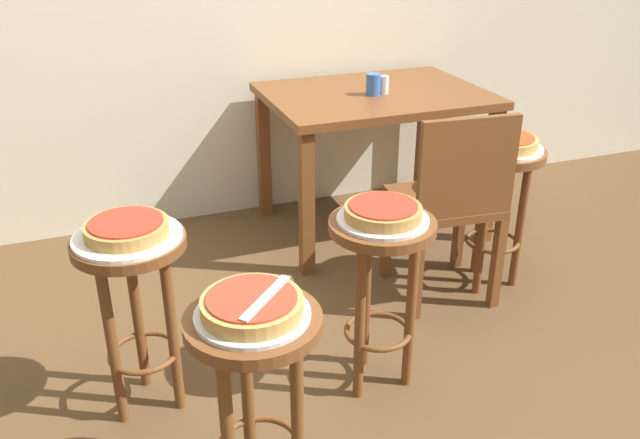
# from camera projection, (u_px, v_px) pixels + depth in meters

# --- Properties ---
(ground_plane) EXTENTS (6.00, 6.00, 0.00)m
(ground_plane) POSITION_uv_depth(u_px,v_px,m) (341.00, 386.00, 2.40)
(ground_plane) COLOR brown
(stool_foreground) EXTENTS (0.35, 0.35, 0.64)m
(stool_foreground) POSITION_uv_depth(u_px,v_px,m) (255.00, 372.00, 1.74)
(stool_foreground) COLOR brown
(stool_foreground) RESTS_ON ground_plane
(serving_plate_foreground) EXTENTS (0.29, 0.29, 0.01)m
(serving_plate_foreground) POSITION_uv_depth(u_px,v_px,m) (252.00, 315.00, 1.66)
(serving_plate_foreground) COLOR silver
(serving_plate_foreground) RESTS_ON stool_foreground
(pizza_foreground) EXTENTS (0.26, 0.26, 0.05)m
(pizza_foreground) POSITION_uv_depth(u_px,v_px,m) (252.00, 305.00, 1.65)
(pizza_foreground) COLOR tan
(pizza_foreground) RESTS_ON serving_plate_foreground
(stool_middle) EXTENTS (0.35, 0.35, 0.64)m
(stool_middle) POSITION_uv_depth(u_px,v_px,m) (381.00, 268.00, 2.24)
(stool_middle) COLOR brown
(stool_middle) RESTS_ON ground_plane
(serving_plate_middle) EXTENTS (0.30, 0.30, 0.01)m
(serving_plate_middle) POSITION_uv_depth(u_px,v_px,m) (383.00, 219.00, 2.16)
(serving_plate_middle) COLOR silver
(serving_plate_middle) RESTS_ON stool_middle
(pizza_middle) EXTENTS (0.25, 0.25, 0.05)m
(pizza_middle) POSITION_uv_depth(u_px,v_px,m) (383.00, 211.00, 2.15)
(pizza_middle) COLOR #B78442
(pizza_middle) RESTS_ON serving_plate_middle
(stool_leftside) EXTENTS (0.35, 0.35, 0.64)m
(stool_leftside) POSITION_uv_depth(u_px,v_px,m) (135.00, 287.00, 2.13)
(stool_leftside) COLOR brown
(stool_leftside) RESTS_ON ground_plane
(serving_plate_leftside) EXTENTS (0.33, 0.33, 0.01)m
(serving_plate_leftside) POSITION_uv_depth(u_px,v_px,m) (128.00, 237.00, 2.05)
(serving_plate_leftside) COLOR white
(serving_plate_leftside) RESTS_ON stool_leftside
(pizza_leftside) EXTENTS (0.26, 0.26, 0.05)m
(pizza_leftside) POSITION_uv_depth(u_px,v_px,m) (127.00, 228.00, 2.04)
(pizza_leftside) COLOR #B78442
(pizza_leftside) RESTS_ON serving_plate_leftside
(stool_rear) EXTENTS (0.35, 0.35, 0.64)m
(stool_rear) POSITION_uv_depth(u_px,v_px,m) (499.00, 188.00, 2.85)
(stool_rear) COLOR brown
(stool_rear) RESTS_ON ground_plane
(serving_plate_rear) EXTENTS (0.32, 0.32, 0.01)m
(serving_plate_rear) POSITION_uv_depth(u_px,v_px,m) (504.00, 148.00, 2.78)
(serving_plate_rear) COLOR white
(serving_plate_rear) RESTS_ON stool_rear
(pizza_rear) EXTENTS (0.27, 0.27, 0.05)m
(pizza_rear) POSITION_uv_depth(u_px,v_px,m) (505.00, 141.00, 2.76)
(pizza_rear) COLOR tan
(pizza_rear) RESTS_ON serving_plate_rear
(dining_table) EXTENTS (1.06, 0.79, 0.73)m
(dining_table) POSITION_uv_depth(u_px,v_px,m) (374.00, 112.00, 3.31)
(dining_table) COLOR brown
(dining_table) RESTS_ON ground_plane
(cup_near_edge) EXTENTS (0.07, 0.07, 0.10)m
(cup_near_edge) POSITION_uv_depth(u_px,v_px,m) (373.00, 84.00, 3.19)
(cup_near_edge) COLOR #3360B2
(cup_near_edge) RESTS_ON dining_table
(condiment_shaker) EXTENTS (0.04, 0.04, 0.09)m
(condiment_shaker) POSITION_uv_depth(u_px,v_px,m) (385.00, 85.00, 3.22)
(condiment_shaker) COLOR white
(condiment_shaker) RESTS_ON dining_table
(wooden_chair) EXTENTS (0.44, 0.44, 0.85)m
(wooden_chair) POSITION_uv_depth(u_px,v_px,m) (451.00, 200.00, 2.74)
(wooden_chair) COLOR brown
(wooden_chair) RESTS_ON ground_plane
(pizza_server_knife) EXTENTS (0.17, 0.17, 0.01)m
(pizza_server_knife) POSITION_uv_depth(u_px,v_px,m) (266.00, 298.00, 1.63)
(pizza_server_knife) COLOR silver
(pizza_server_knife) RESTS_ON pizza_foreground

